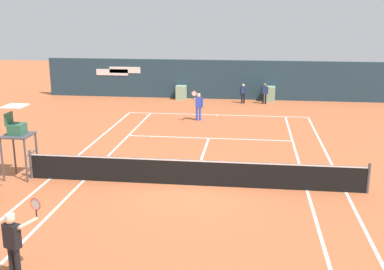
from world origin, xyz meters
TOP-DOWN VIEW (x-y plane):
  - ground_plane at (-0.00, 0.58)m, footprint 80.00×80.00m
  - tennis_net at (0.00, 0.00)m, footprint 12.10×0.10m
  - sponsor_back_wall at (0.00, 16.97)m, footprint 25.00×1.02m
  - umpire_chair at (-6.42, 0.03)m, footprint 1.00×1.00m
  - player_on_baseline at (-0.93, 10.14)m, footprint 0.59×0.66m
  - player_near_side at (-3.25, -6.54)m, footprint 0.81×0.67m
  - ball_kid_right_post at (2.86, 15.50)m, footprint 0.46×0.19m
  - ball_kid_left_post at (1.45, 15.50)m, footprint 0.44×0.19m
  - tennis_ball_mid_court at (-2.97, 6.28)m, footprint 0.07×0.07m
  - tennis_ball_near_service_line at (1.57, 5.20)m, footprint 0.07×0.07m
  - tennis_ball_by_sideline at (4.42, 9.69)m, footprint 0.07×0.07m

SIDE VIEW (x-z plane):
  - ground_plane at x=0.00m, z-range 0.00..0.01m
  - tennis_ball_mid_court at x=-2.97m, z-range 0.00..0.07m
  - tennis_ball_near_service_line at x=1.57m, z-range 0.00..0.07m
  - tennis_ball_by_sideline at x=4.42m, z-range 0.00..0.07m
  - tennis_net at x=0.00m, z-range -0.02..1.05m
  - ball_kid_left_post at x=1.45m, z-range 0.10..1.41m
  - ball_kid_right_post at x=2.86m, z-range 0.10..1.47m
  - player_on_baseline at x=-0.93m, z-range 0.04..1.81m
  - player_near_side at x=-3.25m, z-range 0.06..1.93m
  - sponsor_back_wall at x=0.00m, z-range -0.05..2.64m
  - umpire_chair at x=-6.42m, z-range 0.40..3.12m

